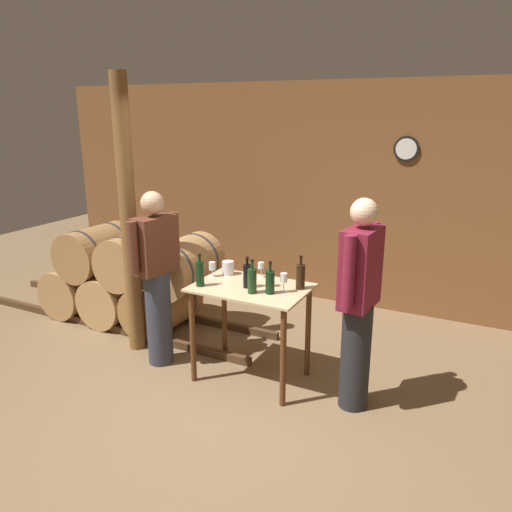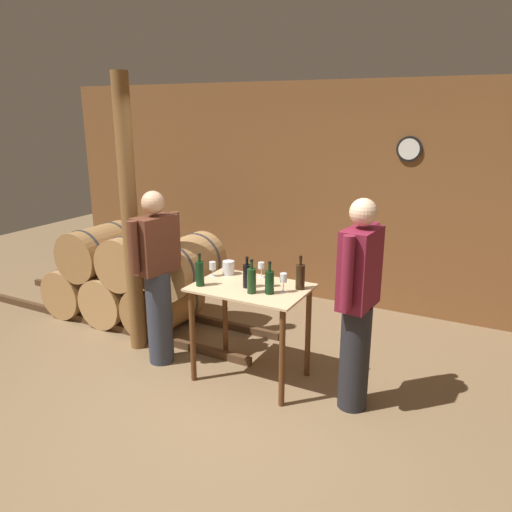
{
  "view_description": "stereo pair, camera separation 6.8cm",
  "coord_description": "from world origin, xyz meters",
  "px_view_note": "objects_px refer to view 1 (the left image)",
  "views": [
    {
      "loc": [
        1.79,
        -2.81,
        2.36
      ],
      "look_at": [
        -0.1,
        0.91,
        1.14
      ],
      "focal_mm": 35.0,
      "sensor_mm": 36.0,
      "label": 1
    },
    {
      "loc": [
        1.85,
        -2.78,
        2.36
      ],
      "look_at": [
        -0.1,
        0.91,
        1.14
      ],
      "focal_mm": 35.0,
      "sensor_mm": 36.0,
      "label": 2
    }
  ],
  "objects_px": {
    "wine_bottle_right": "(270,281)",
    "wine_glass_near_center": "(261,266)",
    "wine_glass_near_left": "(212,266)",
    "wine_bottle_left": "(247,275)",
    "wine_bottle_center": "(252,280)",
    "ice_bucket": "(228,268)",
    "person_host": "(156,276)",
    "person_visitor_with_scarf": "(359,301)",
    "wine_bottle_far_left": "(200,273)",
    "wine_glass_near_right": "(269,277)",
    "wooden_post": "(128,219)",
    "wine_bottle_far_right": "(300,276)",
    "wine_glass_far_side": "(284,278)"
  },
  "relations": [
    {
      "from": "wine_bottle_right",
      "to": "wine_glass_near_center",
      "type": "relative_size",
      "value": 1.93
    },
    {
      "from": "wine_glass_near_left",
      "to": "wine_bottle_left",
      "type": "bearing_deg",
      "value": -15.07
    },
    {
      "from": "wine_bottle_right",
      "to": "wine_glass_near_center",
      "type": "distance_m",
      "value": 0.42
    },
    {
      "from": "wine_bottle_center",
      "to": "wine_glass_near_center",
      "type": "bearing_deg",
      "value": 105.93
    },
    {
      "from": "wine_bottle_center",
      "to": "ice_bucket",
      "type": "distance_m",
      "value": 0.54
    },
    {
      "from": "wine_bottle_left",
      "to": "wine_bottle_right",
      "type": "bearing_deg",
      "value": -10.8
    },
    {
      "from": "ice_bucket",
      "to": "person_host",
      "type": "distance_m",
      "value": 0.67
    },
    {
      "from": "wine_bottle_left",
      "to": "person_visitor_with_scarf",
      "type": "height_order",
      "value": "person_visitor_with_scarf"
    },
    {
      "from": "wine_bottle_left",
      "to": "wine_bottle_far_left",
      "type": "bearing_deg",
      "value": -158.33
    },
    {
      "from": "wine_bottle_right",
      "to": "ice_bucket",
      "type": "distance_m",
      "value": 0.63
    },
    {
      "from": "wine_bottle_center",
      "to": "wine_glass_near_right",
      "type": "bearing_deg",
      "value": 74.35
    },
    {
      "from": "wooden_post",
      "to": "ice_bucket",
      "type": "bearing_deg",
      "value": 10.51
    },
    {
      "from": "wooden_post",
      "to": "wine_bottle_center",
      "type": "height_order",
      "value": "wooden_post"
    },
    {
      "from": "wine_bottle_center",
      "to": "person_host",
      "type": "xyz_separation_m",
      "value": [
        -1.01,
        0.01,
        -0.12
      ]
    },
    {
      "from": "wooden_post",
      "to": "wine_glass_near_center",
      "type": "relative_size",
      "value": 18.61
    },
    {
      "from": "wooden_post",
      "to": "wine_bottle_far_left",
      "type": "bearing_deg",
      "value": -12.11
    },
    {
      "from": "wine_bottle_left",
      "to": "ice_bucket",
      "type": "height_order",
      "value": "wine_bottle_left"
    },
    {
      "from": "person_host",
      "to": "wine_bottle_far_left",
      "type": "bearing_deg",
      "value": -6.56
    },
    {
      "from": "wine_bottle_center",
      "to": "wine_bottle_far_right",
      "type": "xyz_separation_m",
      "value": [
        0.32,
        0.28,
        0.0
      ]
    },
    {
      "from": "wine_glass_near_center",
      "to": "wine_glass_near_right",
      "type": "distance_m",
      "value": 0.25
    },
    {
      "from": "wine_glass_near_left",
      "to": "person_visitor_with_scarf",
      "type": "height_order",
      "value": "person_visitor_with_scarf"
    },
    {
      "from": "wine_bottle_center",
      "to": "wine_glass_near_center",
      "type": "distance_m",
      "value": 0.41
    },
    {
      "from": "wine_bottle_center",
      "to": "wine_bottle_far_right",
      "type": "relative_size",
      "value": 1.0
    },
    {
      "from": "ice_bucket",
      "to": "person_visitor_with_scarf",
      "type": "xyz_separation_m",
      "value": [
        1.3,
        -0.21,
        -0.03
      ]
    },
    {
      "from": "wine_bottle_far_right",
      "to": "ice_bucket",
      "type": "bearing_deg",
      "value": 175.67
    },
    {
      "from": "wooden_post",
      "to": "wine_glass_near_center",
      "type": "height_order",
      "value": "wooden_post"
    },
    {
      "from": "person_host",
      "to": "wine_glass_near_right",
      "type": "bearing_deg",
      "value": 10.6
    },
    {
      "from": "wine_bottle_right",
      "to": "ice_bucket",
      "type": "height_order",
      "value": "wine_bottle_right"
    },
    {
      "from": "wine_bottle_far_left",
      "to": "wine_bottle_center",
      "type": "relative_size",
      "value": 0.99
    },
    {
      "from": "wooden_post",
      "to": "wine_glass_near_left",
      "type": "xyz_separation_m",
      "value": [
        0.89,
        0.07,
        -0.37
      ]
    },
    {
      "from": "wine_bottle_center",
      "to": "wine_glass_near_center",
      "type": "relative_size",
      "value": 2.04
    },
    {
      "from": "wine_bottle_far_left",
      "to": "wine_glass_near_right",
      "type": "height_order",
      "value": "wine_bottle_far_left"
    },
    {
      "from": "wine_bottle_far_left",
      "to": "ice_bucket",
      "type": "xyz_separation_m",
      "value": [
        0.06,
        0.38,
        -0.05
      ]
    },
    {
      "from": "person_host",
      "to": "wine_glass_near_center",
      "type": "bearing_deg",
      "value": 23.16
    },
    {
      "from": "wine_bottle_left",
      "to": "wine_glass_near_right",
      "type": "bearing_deg",
      "value": 33.81
    },
    {
      "from": "wine_bottle_right",
      "to": "ice_bucket",
      "type": "relative_size",
      "value": 2.21
    },
    {
      "from": "wine_bottle_right",
      "to": "wine_glass_near_center",
      "type": "bearing_deg",
      "value": 126.67
    },
    {
      "from": "wine_bottle_right",
      "to": "wine_glass_far_side",
      "type": "relative_size",
      "value": 1.67
    },
    {
      "from": "wine_bottle_center",
      "to": "ice_bucket",
      "type": "xyz_separation_m",
      "value": [
        -0.43,
        0.34,
        -0.05
      ]
    },
    {
      "from": "wine_bottle_left",
      "to": "wine_bottle_far_right",
      "type": "distance_m",
      "value": 0.46
    },
    {
      "from": "wine_bottle_far_right",
      "to": "ice_bucket",
      "type": "xyz_separation_m",
      "value": [
        -0.74,
        0.06,
        -0.05
      ]
    },
    {
      "from": "wine_bottle_left",
      "to": "wine_glass_near_left",
      "type": "xyz_separation_m",
      "value": [
        -0.42,
        0.11,
        -0.01
      ]
    },
    {
      "from": "wine_bottle_left",
      "to": "wine_bottle_right",
      "type": "relative_size",
      "value": 0.99
    },
    {
      "from": "ice_bucket",
      "to": "person_visitor_with_scarf",
      "type": "distance_m",
      "value": 1.32
    },
    {
      "from": "wine_bottle_far_left",
      "to": "person_visitor_with_scarf",
      "type": "bearing_deg",
      "value": 7.24
    },
    {
      "from": "wine_glass_near_right",
      "to": "ice_bucket",
      "type": "relative_size",
      "value": 1.01
    },
    {
      "from": "wine_glass_near_right",
      "to": "ice_bucket",
      "type": "bearing_deg",
      "value": 165.48
    },
    {
      "from": "wine_glass_near_center",
      "to": "person_visitor_with_scarf",
      "type": "relative_size",
      "value": 0.08
    },
    {
      "from": "wooden_post",
      "to": "wine_bottle_center",
      "type": "bearing_deg",
      "value": -6.11
    },
    {
      "from": "wine_bottle_far_left",
      "to": "person_visitor_with_scarf",
      "type": "distance_m",
      "value": 1.37
    }
  ]
}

